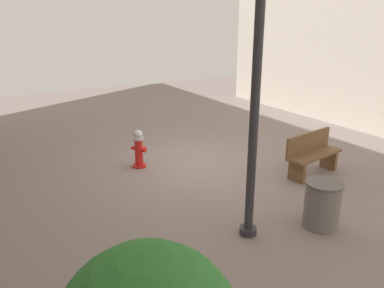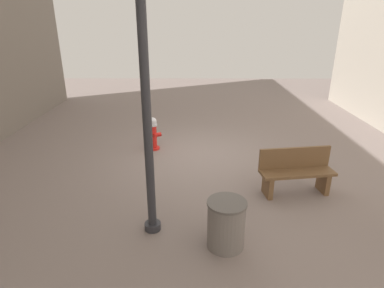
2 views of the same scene
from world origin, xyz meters
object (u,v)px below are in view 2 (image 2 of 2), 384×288
at_px(bench_near, 296,171).
at_px(fire_hydrant, 153,133).
at_px(street_lamp, 145,84).
at_px(trash_bin, 226,224).

bearing_deg(bench_near, fire_hydrant, -36.25).
xyz_separation_m(street_lamp, trash_bin, (-1.21, 0.42, -2.11)).
distance_m(bench_near, street_lamp, 3.68).
height_order(street_lamp, trash_bin, street_lamp).
height_order(fire_hydrant, street_lamp, street_lamp).
bearing_deg(street_lamp, bench_near, -155.29).
height_order(bench_near, trash_bin, bench_near).
height_order(bench_near, street_lamp, street_lamp).
xyz_separation_m(bench_near, street_lamp, (2.79, 1.28, 2.02)).
relative_size(bench_near, trash_bin, 1.94).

